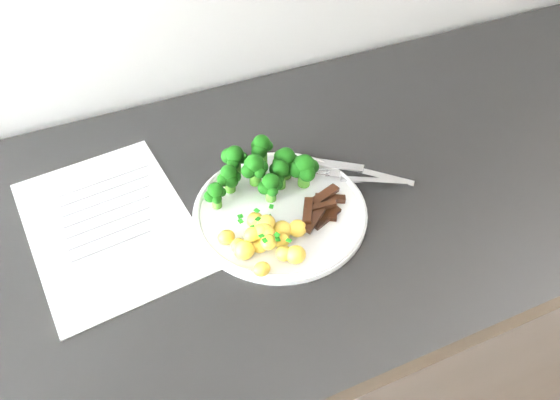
{
  "coord_description": "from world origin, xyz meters",
  "views": [
    {
      "loc": [
        -0.12,
        1.14,
        1.52
      ],
      "look_at": [
        0.1,
        1.63,
        0.96
      ],
      "focal_mm": 34.8,
      "sensor_mm": 36.0,
      "label": 1
    }
  ],
  "objects_px": {
    "plate": "(280,211)",
    "potatoes": "(266,237)",
    "counter": "(255,363)",
    "broccoli": "(265,168)",
    "fork": "(360,178)",
    "recipe_paper": "(109,224)",
    "knife": "(370,174)",
    "beef_strips": "(321,210)"
  },
  "relations": [
    {
      "from": "plate",
      "to": "potatoes",
      "type": "relative_size",
      "value": 2.1
    },
    {
      "from": "recipe_paper",
      "to": "broccoli",
      "type": "height_order",
      "value": "broccoli"
    },
    {
      "from": "fork",
      "to": "knife",
      "type": "bearing_deg",
      "value": 20.96
    },
    {
      "from": "counter",
      "to": "fork",
      "type": "bearing_deg",
      "value": -6.91
    },
    {
      "from": "plate",
      "to": "potatoes",
      "type": "distance_m",
      "value": 0.07
    },
    {
      "from": "plate",
      "to": "beef_strips",
      "type": "xyz_separation_m",
      "value": [
        0.05,
        -0.03,
        0.01
      ]
    },
    {
      "from": "counter",
      "to": "broccoli",
      "type": "height_order",
      "value": "broccoli"
    },
    {
      "from": "counter",
      "to": "broccoli",
      "type": "bearing_deg",
      "value": 32.87
    },
    {
      "from": "knife",
      "to": "potatoes",
      "type": "bearing_deg",
      "value": -162.08
    },
    {
      "from": "plate",
      "to": "knife",
      "type": "relative_size",
      "value": 1.69
    },
    {
      "from": "plate",
      "to": "broccoli",
      "type": "relative_size",
      "value": 1.44
    },
    {
      "from": "counter",
      "to": "recipe_paper",
      "type": "height_order",
      "value": "recipe_paper"
    },
    {
      "from": "potatoes",
      "to": "fork",
      "type": "xyz_separation_m",
      "value": [
        0.18,
        0.06,
        -0.01
      ]
    },
    {
      "from": "counter",
      "to": "beef_strips",
      "type": "xyz_separation_m",
      "value": [
        0.1,
        -0.06,
        0.49
      ]
    },
    {
      "from": "fork",
      "to": "knife",
      "type": "relative_size",
      "value": 0.87
    },
    {
      "from": "fork",
      "to": "broccoli",
      "type": "bearing_deg",
      "value": 158.97
    },
    {
      "from": "recipe_paper",
      "to": "knife",
      "type": "height_order",
      "value": "knife"
    },
    {
      "from": "fork",
      "to": "knife",
      "type": "xyz_separation_m",
      "value": [
        0.02,
        0.01,
        -0.01
      ]
    },
    {
      "from": "plate",
      "to": "knife",
      "type": "bearing_deg",
      "value": 5.04
    },
    {
      "from": "recipe_paper",
      "to": "beef_strips",
      "type": "bearing_deg",
      "value": -21.26
    },
    {
      "from": "plate",
      "to": "fork",
      "type": "relative_size",
      "value": 1.93
    },
    {
      "from": "recipe_paper",
      "to": "broccoli",
      "type": "distance_m",
      "value": 0.24
    },
    {
      "from": "knife",
      "to": "broccoli",
      "type": "bearing_deg",
      "value": 164.91
    },
    {
      "from": "broccoli",
      "to": "fork",
      "type": "bearing_deg",
      "value": -21.03
    },
    {
      "from": "broccoli",
      "to": "beef_strips",
      "type": "height_order",
      "value": "broccoli"
    },
    {
      "from": "counter",
      "to": "knife",
      "type": "xyz_separation_m",
      "value": [
        0.2,
        -0.01,
        0.48
      ]
    },
    {
      "from": "knife",
      "to": "beef_strips",
      "type": "bearing_deg",
      "value": -157.22
    },
    {
      "from": "recipe_paper",
      "to": "knife",
      "type": "bearing_deg",
      "value": -9.44
    },
    {
      "from": "fork",
      "to": "recipe_paper",
      "type": "bearing_deg",
      "value": 168.61
    },
    {
      "from": "beef_strips",
      "to": "potatoes",
      "type": "bearing_deg",
      "value": -168.03
    },
    {
      "from": "beef_strips",
      "to": "fork",
      "type": "height_order",
      "value": "beef_strips"
    },
    {
      "from": "beef_strips",
      "to": "fork",
      "type": "relative_size",
      "value": 0.68
    },
    {
      "from": "recipe_paper",
      "to": "fork",
      "type": "bearing_deg",
      "value": -11.39
    },
    {
      "from": "beef_strips",
      "to": "recipe_paper",
      "type": "bearing_deg",
      "value": 158.74
    },
    {
      "from": "recipe_paper",
      "to": "broccoli",
      "type": "relative_size",
      "value": 1.86
    },
    {
      "from": "potatoes",
      "to": "recipe_paper",
      "type": "bearing_deg",
      "value": 145.61
    },
    {
      "from": "plate",
      "to": "beef_strips",
      "type": "height_order",
      "value": "beef_strips"
    },
    {
      "from": "recipe_paper",
      "to": "potatoes",
      "type": "relative_size",
      "value": 2.71
    },
    {
      "from": "plate",
      "to": "beef_strips",
      "type": "bearing_deg",
      "value": -31.8
    },
    {
      "from": "knife",
      "to": "fork",
      "type": "bearing_deg",
      "value": -159.04
    },
    {
      "from": "broccoli",
      "to": "recipe_paper",
      "type": "bearing_deg",
      "value": 174.48
    },
    {
      "from": "plate",
      "to": "fork",
      "type": "bearing_deg",
      "value": 2.1
    }
  ]
}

